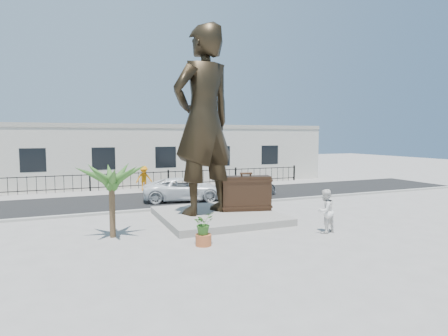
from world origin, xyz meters
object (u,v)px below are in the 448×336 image
Objects in this scene: statue at (204,120)px; tourist at (325,211)px; suitcase at (246,193)px; car_white at (184,189)px.

statue is 6.55m from tourist.
suitcase reaches higher than tourist.
suitcase is 1.33× the size of tourist.
tourist is at bearing -150.49° from car_white.
statue is 6.46m from car_white.
statue is at bearing -175.31° from car_white.
statue is at bearing -170.63° from suitcase.
car_white is at bearing -86.41° from tourist.
statue reaches higher than car_white.
suitcase is 0.48× the size of car_white.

